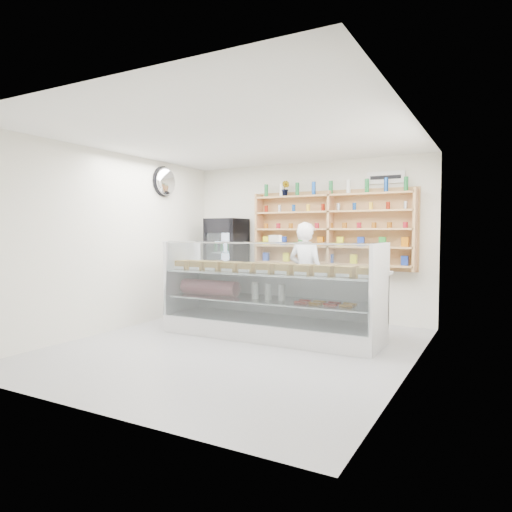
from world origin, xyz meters
The scene contains 8 objects.
room centered at (0.00, 0.00, 1.40)m, with size 5.00×5.00×5.00m.
display_counter centered at (0.14, 0.76, 0.38)m, with size 3.24×0.97×1.41m.
shop_worker centered at (0.25, 1.84, 0.86)m, with size 0.63×0.41×1.71m, color white.
drinks_cooler centered at (-1.49, 2.13, 0.91)m, with size 0.66×0.64×1.80m.
wall_shelving centered at (0.50, 2.34, 1.59)m, with size 2.84×0.28×1.33m.
potted_plant centered at (-0.36, 2.34, 2.33)m, with size 0.15×0.12×0.28m, color #1E6626.
security_mirror centered at (-2.17, 1.20, 2.45)m, with size 0.15×0.50×0.50m, color silver.
wall_sign centered at (1.40, 2.47, 2.45)m, with size 0.62×0.03×0.20m, color white.
Camera 1 is at (3.13, -5.20, 1.55)m, focal length 32.00 mm.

